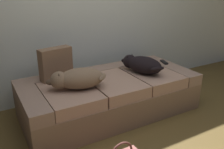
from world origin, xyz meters
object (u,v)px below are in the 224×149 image
object	(u,v)px
tv_remote	(164,62)
throw_pillow	(56,64)
dog_tan	(78,79)
couch	(110,95)
dog_dark	(142,64)

from	to	relation	value
tv_remote	throw_pillow	distance (m)	1.38
dog_tan	couch	bearing A→B (deg)	14.30
dog_dark	tv_remote	world-z (taller)	dog_dark
couch	throw_pillow	bearing A→B (deg)	155.00
dog_tan	throw_pillow	xyz separation A→B (m)	(-0.10, 0.34, 0.07)
throw_pillow	dog_dark	bearing A→B (deg)	-17.41
tv_remote	dog_dark	bearing A→B (deg)	-145.99
dog_tan	dog_dark	xyz separation A→B (m)	(0.80, 0.06, -0.01)
couch	throw_pillow	world-z (taller)	throw_pillow
dog_dark	throw_pillow	distance (m)	0.95
dog_tan	dog_dark	bearing A→B (deg)	4.33
couch	throw_pillow	size ratio (longest dim) A/B	5.61
couch	dog_dark	world-z (taller)	dog_dark
dog_dark	throw_pillow	world-z (taller)	throw_pillow
dog_tan	throw_pillow	size ratio (longest dim) A/B	1.75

